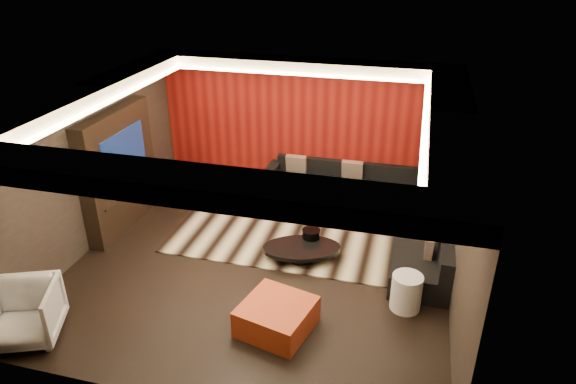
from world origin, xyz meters
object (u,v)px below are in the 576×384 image
(orange_ottoman, at_px, (277,317))
(sectional_sofa, at_px, (378,209))
(drum_stool, at_px, (311,239))
(armchair, at_px, (24,313))
(coffee_table, at_px, (302,252))
(white_side_table, at_px, (406,292))

(orange_ottoman, xyz_separation_m, sectional_sofa, (1.05, 3.36, 0.06))
(drum_stool, xyz_separation_m, sectional_sofa, (1.02, 1.28, 0.06))
(armchair, bearing_deg, drum_stool, 21.63)
(coffee_table, xyz_separation_m, sectional_sofa, (1.11, 1.61, 0.13))
(white_side_table, distance_m, armchair, 5.23)
(sectional_sofa, bearing_deg, coffee_table, -124.66)
(drum_stool, distance_m, white_side_table, 2.04)
(drum_stool, height_order, sectional_sofa, sectional_sofa)
(drum_stool, height_order, white_side_table, white_side_table)
(armchair, relative_size, sectional_sofa, 0.24)
(coffee_table, height_order, white_side_table, white_side_table)
(drum_stool, bearing_deg, coffee_table, -105.44)
(armchair, bearing_deg, orange_ottoman, -4.78)
(coffee_table, distance_m, orange_ottoman, 1.76)
(white_side_table, xyz_separation_m, sectional_sofa, (-0.64, 2.47, -0.01))
(orange_ottoman, bearing_deg, drum_stool, 89.22)
(coffee_table, xyz_separation_m, white_side_table, (1.75, -0.86, 0.15))
(white_side_table, bearing_deg, armchair, -158.75)
(drum_stool, xyz_separation_m, armchair, (-3.21, -3.09, 0.19))
(drum_stool, relative_size, armchair, 0.43)
(coffee_table, bearing_deg, orange_ottoman, -87.96)
(orange_ottoman, bearing_deg, armchair, -162.57)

